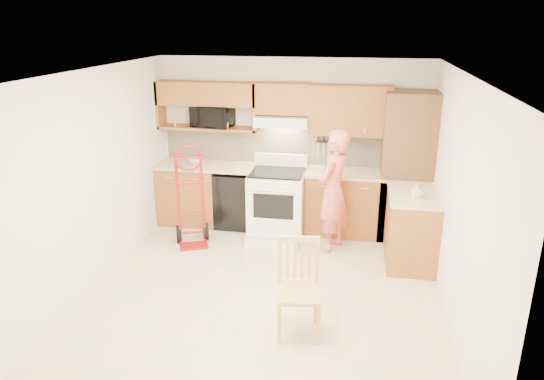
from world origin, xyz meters
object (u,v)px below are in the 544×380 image
(dining_chair, at_px, (299,290))
(hand_truck, at_px, (191,201))
(person, at_px, (333,191))
(microwave, at_px, (213,116))
(range, at_px, (277,199))

(dining_chair, bearing_deg, hand_truck, 124.64)
(person, relative_size, dining_chair, 1.72)
(microwave, xyz_separation_m, hand_truck, (-0.07, -0.94, -1.00))
(microwave, bearing_deg, hand_truck, -86.87)
(range, distance_m, dining_chair, 2.37)
(microwave, xyz_separation_m, dining_chair, (1.65, -2.76, -1.17))
(person, bearing_deg, hand_truck, -62.43)
(person, xyz_separation_m, dining_chair, (-0.20, -2.02, -0.35))
(microwave, bearing_deg, dining_chair, -51.72)
(microwave, xyz_separation_m, person, (1.85, -0.74, -0.82))
(range, relative_size, hand_truck, 0.88)
(hand_truck, bearing_deg, person, -17.36)
(microwave, xyz_separation_m, range, (1.04, -0.47, -1.08))
(person, bearing_deg, microwave, -90.04)
(person, relative_size, hand_truck, 1.29)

